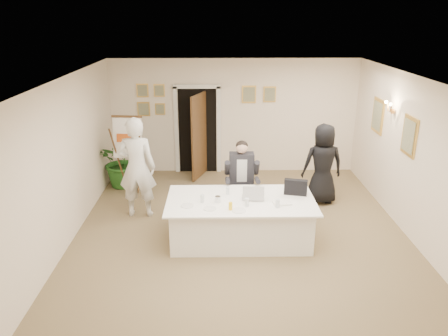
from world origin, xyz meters
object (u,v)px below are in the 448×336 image
Objects in this scene: flip_chart at (130,159)px; standing_woman at (323,164)px; potted_palm at (124,160)px; conference_table at (240,220)px; oj_glass at (230,206)px; seated_man at (242,178)px; paper_stack at (282,203)px; laptop at (253,190)px; steel_jug at (218,199)px; laptop_bag at (296,187)px; standing_man at (137,168)px.

standing_woman is (4.07, -0.49, 0.04)m from flip_chart.
standing_woman is at bearing -12.98° from potted_palm.
oj_glass reaches higher than conference_table.
potted_palm is 3.84m from oj_glass.
seated_man reaches higher than conference_table.
seated_man reaches higher than paper_stack.
flip_chart is at bearing 165.48° from seated_man.
laptop is 0.55m from paper_stack.
laptop is 3.45× the size of steel_jug.
conference_table is 3.65m from potted_palm.
flip_chart reaches higher than standing_woman.
conference_table is at bearing 39.47° from standing_woman.
flip_chart is at bearing 130.41° from steel_jug.
paper_stack is at bearing -113.24° from laptop_bag.
oj_glass reaches higher than steel_jug.
flip_chart reaches higher than laptop_bag.
seated_man is 4.00× the size of laptop.
seated_man is 3.03m from potted_palm.
standing_man reaches higher than laptop.
laptop_bag reaches higher than steel_jug.
standing_woman is (1.71, 0.53, 0.09)m from seated_man.
paper_stack is at bearing -15.04° from conference_table.
standing_woman is 2.83m from oj_glass.
flip_chart is 0.60m from potted_palm.
steel_jug is (-1.37, -0.31, -0.09)m from laptop_bag.
flip_chart is at bearing 163.33° from laptop_bag.
oj_glass is at bearing -114.78° from conference_table.
steel_jug is at bearing -49.59° from flip_chart.
steel_jug is (-0.61, -0.17, -0.08)m from laptop.
standing_man is at bearing -72.49° from flip_chart.
potted_palm is 3.27× the size of laptop.
standing_man is 2.29m from oj_glass.
standing_man is at bearing 140.43° from oj_glass.
paper_stack is at bearing 14.45° from oj_glass.
standing_man is 1.94m from steel_jug.
oj_glass is at bearing -138.65° from laptop_bag.
standing_man is 2.37m from laptop.
standing_man is 3.04m from laptop_bag.
conference_table is 1.28× the size of standing_man.
paper_stack is (0.48, -0.25, -0.12)m from laptop.
flip_chart is at bearing 137.29° from conference_table.
paper_stack is (-0.29, -0.39, -0.13)m from laptop_bag.
flip_chart is 13.45× the size of oj_glass.
standing_man reaches higher than oj_glass.
standing_woman reaches higher than paper_stack.
standing_man is 4.97× the size of laptop_bag.
potted_palm is at bearing 127.86° from oj_glass.
potted_palm is 11.27× the size of steel_jug.
paper_stack is at bearing 156.28° from standing_man.
seated_man is at bearing -177.45° from standing_man.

